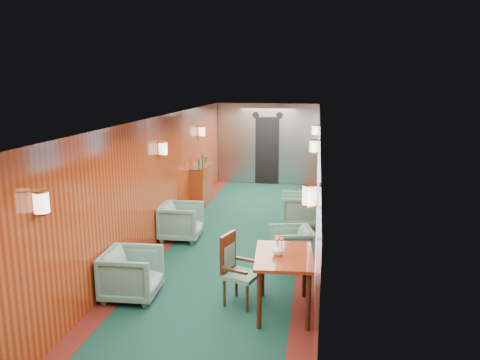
{
  "coord_description": "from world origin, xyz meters",
  "views": [
    {
      "loc": [
        1.47,
        -7.88,
        3.07
      ],
      "look_at": [
        0.0,
        0.93,
        1.15
      ],
      "focal_mm": 35.0,
      "sensor_mm": 36.0,
      "label": 1
    }
  ],
  "objects_px": {
    "dining_table": "(284,264)",
    "armchair_right_near": "(291,245)",
    "armchair_right_far": "(299,209)",
    "armchair_left_far": "(181,221)",
    "side_chair": "(235,266)",
    "credenza": "(202,185)",
    "armchair_left_near": "(132,274)"
  },
  "relations": [
    {
      "from": "dining_table",
      "to": "armchair_right_near",
      "type": "distance_m",
      "value": 1.77
    },
    {
      "from": "dining_table",
      "to": "armchair_right_far",
      "type": "relative_size",
      "value": 1.5
    },
    {
      "from": "armchair_left_far",
      "to": "armchair_right_near",
      "type": "relative_size",
      "value": 1.13
    },
    {
      "from": "side_chair",
      "to": "armchair_right_far",
      "type": "xyz_separation_m",
      "value": [
        0.72,
        3.77,
        -0.2
      ]
    },
    {
      "from": "dining_table",
      "to": "credenza",
      "type": "xyz_separation_m",
      "value": [
        -2.43,
        5.2,
        -0.18
      ]
    },
    {
      "from": "credenza",
      "to": "armchair_right_far",
      "type": "height_order",
      "value": "credenza"
    },
    {
      "from": "dining_table",
      "to": "armchair_left_far",
      "type": "relative_size",
      "value": 1.45
    },
    {
      "from": "side_chair",
      "to": "credenza",
      "type": "distance_m",
      "value": 5.34
    },
    {
      "from": "side_chair",
      "to": "armchair_left_near",
      "type": "distance_m",
      "value": 1.51
    },
    {
      "from": "armchair_right_far",
      "to": "armchair_right_near",
      "type": "bearing_deg",
      "value": -3.46
    },
    {
      "from": "credenza",
      "to": "dining_table",
      "type": "bearing_deg",
      "value": -64.99
    },
    {
      "from": "dining_table",
      "to": "credenza",
      "type": "height_order",
      "value": "credenza"
    },
    {
      "from": "armchair_right_far",
      "to": "side_chair",
      "type": "bearing_deg",
      "value": -13.36
    },
    {
      "from": "dining_table",
      "to": "armchair_left_near",
      "type": "height_order",
      "value": "dining_table"
    },
    {
      "from": "dining_table",
      "to": "side_chair",
      "type": "height_order",
      "value": "side_chair"
    },
    {
      "from": "side_chair",
      "to": "dining_table",
      "type": "bearing_deg",
      "value": 5.57
    },
    {
      "from": "credenza",
      "to": "side_chair",
      "type": "bearing_deg",
      "value": -70.92
    },
    {
      "from": "credenza",
      "to": "armchair_right_near",
      "type": "distance_m",
      "value": 4.24
    },
    {
      "from": "credenza",
      "to": "armchair_left_far",
      "type": "relative_size",
      "value": 1.62
    },
    {
      "from": "side_chair",
      "to": "armchair_right_far",
      "type": "distance_m",
      "value": 3.84
    },
    {
      "from": "armchair_right_near",
      "to": "armchair_right_far",
      "type": "relative_size",
      "value": 0.91
    },
    {
      "from": "armchair_right_near",
      "to": "armchair_right_far",
      "type": "bearing_deg",
      "value": 165.4
    },
    {
      "from": "side_chair",
      "to": "armchair_left_far",
      "type": "distance_m",
      "value": 2.9
    },
    {
      "from": "side_chair",
      "to": "armchair_left_near",
      "type": "bearing_deg",
      "value": -158.82
    },
    {
      "from": "dining_table",
      "to": "armchair_right_far",
      "type": "bearing_deg",
      "value": 85.05
    },
    {
      "from": "armchair_left_far",
      "to": "armchair_right_far",
      "type": "xyz_separation_m",
      "value": [
        2.23,
        1.3,
        -0.01
      ]
    },
    {
      "from": "armchair_left_near",
      "to": "side_chair",
      "type": "bearing_deg",
      "value": -89.84
    },
    {
      "from": "side_chair",
      "to": "armchair_left_far",
      "type": "height_order",
      "value": "side_chair"
    },
    {
      "from": "side_chair",
      "to": "armchair_right_near",
      "type": "xyz_separation_m",
      "value": [
        0.69,
        1.58,
        -0.23
      ]
    },
    {
      "from": "armchair_left_far",
      "to": "armchair_right_near",
      "type": "xyz_separation_m",
      "value": [
        2.2,
        -0.89,
        -0.04
      ]
    },
    {
      "from": "armchair_left_near",
      "to": "armchair_right_far",
      "type": "xyz_separation_m",
      "value": [
        2.21,
        3.85,
        -0.01
      ]
    },
    {
      "from": "armchair_left_far",
      "to": "armchair_right_near",
      "type": "bearing_deg",
      "value": -114.13
    }
  ]
}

